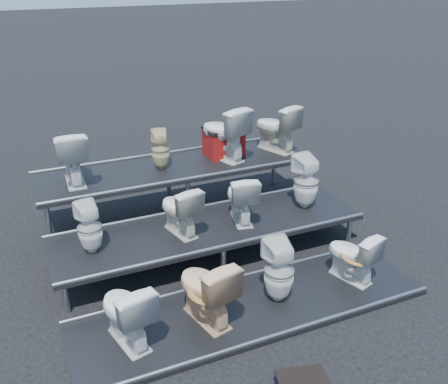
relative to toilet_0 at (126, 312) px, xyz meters
name	(u,v)px	position (x,y,z in m)	size (l,w,h in m)	color
ground	(209,255)	(1.46, 1.30, -0.44)	(80.00, 80.00, 0.00)	black
tier_front	(251,308)	(1.46, 0.00, -0.41)	(4.20, 1.20, 0.06)	black
tier_mid	(209,241)	(1.46, 1.30, -0.21)	(4.20, 1.20, 0.46)	black
tier_back	(178,191)	(1.46, 2.60, -0.01)	(4.20, 1.20, 0.86)	black
toilet_0	(126,312)	(0.00, 0.00, 0.00)	(0.42, 0.74, 0.76)	silver
toilet_1	(206,289)	(0.89, 0.00, 0.02)	(0.45, 0.79, 0.80)	#DBAE82
toilet_2	(279,271)	(1.81, 0.00, 0.01)	(0.35, 0.36, 0.79)	silver
toilet_3	(352,255)	(2.85, 0.00, -0.04)	(0.38, 0.66, 0.67)	silver
toilet_4	(90,228)	(-0.10, 1.30, 0.35)	(0.30, 0.30, 0.66)	silver
toilet_5	(179,209)	(1.05, 1.30, 0.36)	(0.38, 0.66, 0.68)	beige
toilet_6	(241,197)	(1.93, 1.30, 0.37)	(0.38, 0.67, 0.69)	silver
toilet_7	(306,181)	(2.96, 1.30, 0.42)	(0.35, 0.36, 0.79)	silver
toilet_8	(72,156)	(-0.06, 2.60, 0.81)	(0.43, 0.76, 0.77)	silver
toilet_9	(160,149)	(1.21, 2.60, 0.72)	(0.27, 0.28, 0.60)	#D4C18B
toilet_10	(223,132)	(2.24, 2.60, 0.85)	(0.48, 0.84, 0.86)	silver
toilet_11	(276,127)	(3.17, 2.60, 0.81)	(0.44, 0.76, 0.78)	beige
red_crate	(224,143)	(2.30, 2.74, 0.63)	(0.57, 0.45, 0.41)	maroon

